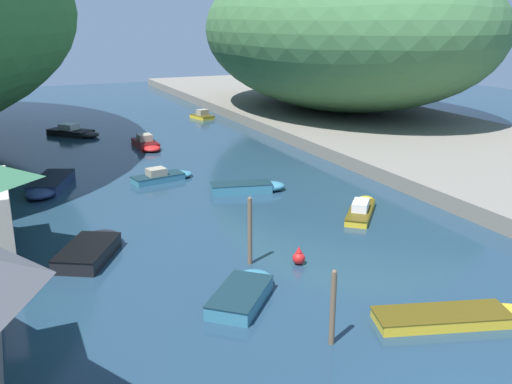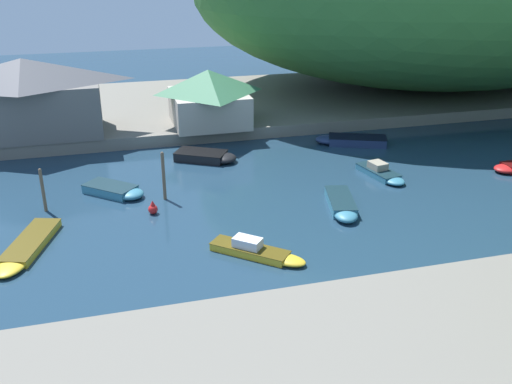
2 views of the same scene
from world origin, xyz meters
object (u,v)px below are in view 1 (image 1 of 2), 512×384
Objects in this scene: boat_near_quay at (147,144)px; boat_mid_channel at (245,291)px; boat_open_rowboat at (164,176)px; boat_small_dinghy at (92,248)px; boat_moored_right at (461,316)px; boat_white_cruiser at (75,132)px; boat_cabin_cruiser at (201,116)px; boat_far_right_bank at (250,187)px; channel_buoy_near at (299,257)px; boat_red_skiff at (362,208)px; boat_yellow_tender at (48,186)px.

boat_near_quay is 30.21m from boat_mid_channel.
boat_small_dinghy is at bearing -41.35° from boat_open_rowboat.
boat_moored_right is 8.68m from boat_mid_channel.
boat_small_dinghy is at bearing 44.06° from boat_white_cruiser.
boat_near_quay is at bearing -140.71° from boat_cabin_cruiser.
boat_near_quay is 0.93× the size of boat_far_right_bank.
boat_far_right_bank is 12.10m from channel_buoy_near.
boat_open_rowboat is 17.05m from channel_buoy_near.
boat_moored_right is at bearing -66.41° from channel_buoy_near.
boat_cabin_cruiser reaches higher than boat_small_dinghy.
channel_buoy_near is (-7.01, -5.02, 0.06)m from boat_red_skiff.
boat_far_right_bank is 1.18× the size of boat_mid_channel.
boat_mid_channel is (-6.92, 5.24, 0.09)m from boat_moored_right.
boat_red_skiff reaches higher than boat_moored_right.
boat_red_skiff is 12.87m from boat_mid_channel.
boat_white_cruiser is 15.46m from boat_cabin_cruiser.
boat_mid_channel is at bearing 82.86° from boat_near_quay.
boat_far_right_bank is (-0.56, 19.14, 0.09)m from boat_moored_right.
channel_buoy_near is at bearing -4.33° from boat_open_rowboat.
boat_open_rowboat is at bearing -163.76° from boat_yellow_tender.
boat_moored_right is at bearing 1.07° from boat_open_rowboat.
boat_open_rowboat is at bearing -124.56° from boat_far_right_bank.
boat_small_dinghy reaches higher than boat_mid_channel.
boat_mid_channel is (-10.73, -7.12, 0.01)m from boat_red_skiff.
boat_yellow_tender is at bearing 37.34° from boat_white_cruiser.
boat_mid_channel is (1.94, -38.46, -0.06)m from boat_white_cruiser.
boat_far_right_bank is at bearing 59.80° from boat_small_dinghy.
boat_mid_channel is at bearing -109.63° from boat_moored_right.
boat_white_cruiser is 33.81m from boat_red_skiff.
boat_white_cruiser is at bearing 179.83° from boat_open_rowboat.
boat_moored_right is 1.27× the size of boat_far_right_bank.
boat_moored_right is 17.40m from boat_small_dinghy.
boat_mid_channel is (-3.22, -30.03, -0.06)m from boat_near_quay.
boat_near_quay is at bearing 149.47° from boat_red_skiff.
boat_white_cruiser reaches higher than boat_open_rowboat.
boat_far_right_bank is at bearing -160.84° from boat_moored_right.
boat_yellow_tender is 29.98m from boat_cabin_cruiser.
boat_moored_right is 12.93m from boat_red_skiff.
channel_buoy_near is at bearing -0.64° from boat_small_dinghy.
boat_yellow_tender is at bearing 124.44° from boat_small_dinghy.
boat_red_skiff reaches higher than boat_mid_channel.
boat_moored_right is 48.67m from boat_cabin_cruiser.
boat_near_quay reaches higher than boat_moored_right.
boat_yellow_tender reaches higher than boat_moored_right.
channel_buoy_near is at bearing 89.99° from boat_near_quay.
boat_near_quay is at bearing -156.53° from boat_moored_right.
channel_buoy_near is (-2.64, -11.81, 0.04)m from boat_far_right_bank.
boat_near_quay is 1.27× the size of boat_cabin_cruiser.
boat_near_quay reaches higher than boat_cabin_cruiser.
boat_white_cruiser is 36.80m from channel_buoy_near.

